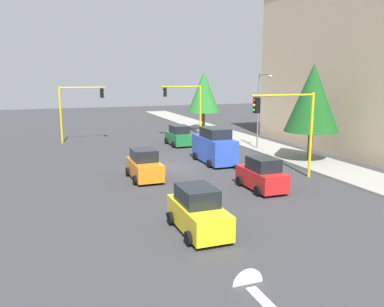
% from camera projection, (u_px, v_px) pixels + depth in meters
% --- Properties ---
extents(ground_plane, '(120.00, 120.00, 0.00)m').
position_uv_depth(ground_plane, '(175.00, 167.00, 29.47)').
color(ground_plane, '#353538').
extents(sidewalk_kerb, '(80.00, 4.00, 0.15)m').
position_uv_depth(sidewalk_kerb, '(264.00, 146.00, 37.62)').
color(sidewalk_kerb, gray).
rests_on(sidewalk_kerb, ground).
extents(lane_arrow_near, '(2.40, 1.10, 1.10)m').
position_uv_depth(lane_arrow_near, '(190.00, 225.00, 17.85)').
color(lane_arrow_near, silver).
rests_on(lane_arrow_near, ground).
extents(lane_arrow_mid, '(2.40, 1.10, 1.10)m').
position_uv_depth(lane_arrow_mid, '(255.00, 292.00, 12.33)').
color(lane_arrow_mid, silver).
rests_on(lane_arrow_mid, ground).
extents(apartment_block, '(20.52, 9.30, 15.92)m').
position_uv_depth(apartment_block, '(361.00, 61.00, 35.87)').
color(apartment_block, beige).
rests_on(apartment_block, ground).
extents(traffic_signal_far_right, '(0.36, 4.59, 5.68)m').
position_uv_depth(traffic_signal_far_right, '(79.00, 103.00, 39.65)').
color(traffic_signal_far_right, yellow).
rests_on(traffic_signal_far_right, ground).
extents(traffic_signal_near_left, '(0.36, 4.59, 5.63)m').
position_uv_depth(traffic_signal_near_left, '(288.00, 119.00, 25.11)').
color(traffic_signal_near_left, yellow).
rests_on(traffic_signal_near_left, ground).
extents(traffic_signal_far_left, '(0.36, 4.59, 5.69)m').
position_uv_depth(traffic_signal_far_left, '(185.00, 100.00, 43.52)').
color(traffic_signal_far_left, yellow).
rests_on(traffic_signal_far_left, ground).
extents(street_lamp_curbside, '(2.15, 0.28, 7.00)m').
position_uv_depth(street_lamp_curbside, '(261.00, 103.00, 35.08)').
color(street_lamp_curbside, slate).
rests_on(street_lamp_curbside, ground).
extents(tree_roadside_far, '(3.95, 3.95, 7.21)m').
position_uv_depth(tree_roadside_far, '(204.00, 92.00, 48.35)').
color(tree_roadside_far, brown).
rests_on(tree_roadside_far, ground).
extents(tree_roadside_near, '(4.19, 4.19, 7.65)m').
position_uv_depth(tree_roadside_near, '(313.00, 98.00, 30.22)').
color(tree_roadside_near, brown).
rests_on(tree_roadside_near, ground).
extents(delivery_van_blue, '(4.80, 2.22, 2.77)m').
position_uv_depth(delivery_van_blue, '(214.00, 147.00, 30.53)').
color(delivery_van_blue, blue).
rests_on(delivery_van_blue, ground).
extents(car_orange, '(3.75, 2.02, 1.98)m').
position_uv_depth(car_orange, '(145.00, 166.00, 25.76)').
color(car_orange, orange).
rests_on(car_orange, ground).
extents(car_yellow, '(3.89, 1.98, 1.98)m').
position_uv_depth(car_yellow, '(198.00, 212.00, 17.02)').
color(car_yellow, yellow).
rests_on(car_yellow, ground).
extents(car_red, '(3.62, 1.95, 1.98)m').
position_uv_depth(car_red, '(262.00, 175.00, 23.34)').
color(car_red, red).
rests_on(car_red, ground).
extents(car_green, '(3.76, 2.04, 1.98)m').
position_uv_depth(car_green, '(179.00, 136.00, 38.43)').
color(car_green, '#1E7238').
rests_on(car_green, ground).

